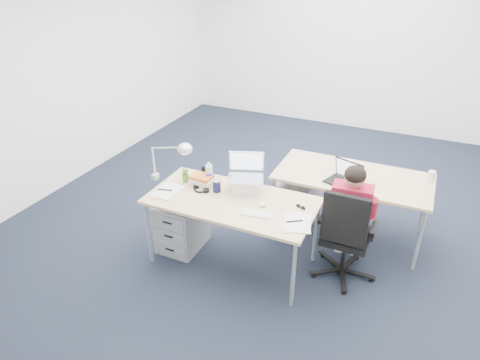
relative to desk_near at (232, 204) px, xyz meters
name	(u,v)px	position (x,y,z in m)	size (l,w,h in m)	color
floor	(282,223)	(0.23, 0.86, -0.68)	(7.00, 7.00, 0.00)	black
room	(290,78)	(0.23, 0.86, 1.03)	(6.02, 7.02, 2.80)	white
desk_near	(232,204)	(0.00, 0.00, 0.00)	(1.60, 0.80, 0.73)	tan
desk_far	(353,179)	(0.95, 0.97, 0.00)	(1.60, 0.80, 0.73)	tan
office_chair	(344,252)	(1.06, 0.24, -0.40)	(0.63, 0.63, 0.99)	black
seated_person	(350,216)	(1.05, 0.41, -0.09)	(0.37, 0.64, 1.16)	#A81833
drawer_pedestal_near	(182,224)	(-0.59, 0.02, -0.41)	(0.40, 0.50, 0.55)	#A8ACAD
drawer_pedestal_far	(296,200)	(0.35, 0.98, -0.41)	(0.40, 0.50, 0.55)	#A8ACAD
silver_laptop	(246,174)	(0.05, 0.21, 0.23)	(0.34, 0.27, 0.37)	silver
wireless_keyboard	(257,214)	(0.32, -0.14, 0.05)	(0.27, 0.11, 0.01)	white
computer_mouse	(263,204)	(0.31, 0.02, 0.06)	(0.05, 0.08, 0.03)	white
headphones	(201,188)	(-0.36, 0.05, 0.06)	(0.20, 0.15, 0.03)	black
can_koozie	(217,186)	(-0.20, 0.08, 0.11)	(0.08, 0.08, 0.13)	#171542
water_bottle	(209,173)	(-0.34, 0.20, 0.16)	(0.07, 0.07, 0.23)	silver
bear_figurine	(185,175)	(-0.59, 0.13, 0.12)	(0.08, 0.06, 0.15)	#396F1D
book_stack	(202,180)	(-0.40, 0.14, 0.10)	(0.22, 0.17, 0.10)	silver
cordless_phone	(204,172)	(-0.46, 0.28, 0.11)	(0.04, 0.02, 0.13)	black
papers_left	(167,191)	(-0.65, -0.13, 0.05)	(0.22, 0.31, 0.01)	#E2E283
papers_right	(297,223)	(0.68, -0.13, 0.05)	(0.22, 0.32, 0.01)	#E2E283
sunglasses	(301,207)	(0.64, 0.12, 0.06)	(0.10, 0.05, 0.02)	black
desk_lamp	(166,160)	(-0.75, 0.05, 0.29)	(0.43, 0.16, 0.49)	silver
dark_laptop	(343,173)	(0.88, 0.75, 0.16)	(0.32, 0.32, 0.24)	black
far_cup	(432,176)	(1.70, 1.19, 0.10)	(0.07, 0.07, 0.10)	white
far_papers	(345,164)	(0.81, 1.21, 0.05)	(0.19, 0.27, 0.01)	white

